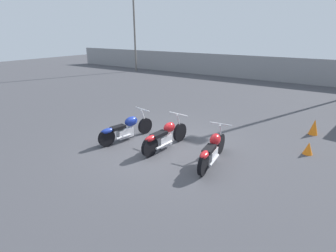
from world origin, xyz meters
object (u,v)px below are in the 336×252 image
light_pole_right (134,11)px  traffic_cone_near (314,127)px  motorcycle_slot_2 (212,150)px  motorcycle_slot_0 (126,129)px  traffic_cone_far (308,148)px  motorcycle_slot_1 (165,136)px

light_pole_right → traffic_cone_near: light_pole_right is taller
motorcycle_slot_2 → traffic_cone_near: (2.05, 3.97, -0.14)m
motorcycle_slot_0 → traffic_cone_near: size_ratio=3.85×
traffic_cone_near → traffic_cone_far: size_ratio=1.48×
motorcycle_slot_2 → traffic_cone_near: motorcycle_slot_2 is taller
motorcycle_slot_1 → traffic_cone_far: size_ratio=5.54×
light_pole_right → traffic_cone_far: 19.27m
motorcycle_slot_1 → motorcycle_slot_0: bearing=-169.2°
motorcycle_slot_1 → traffic_cone_near: size_ratio=3.75×
motorcycle_slot_0 → traffic_cone_far: motorcycle_slot_0 is taller
traffic_cone_near → traffic_cone_far: traffic_cone_near is taller
traffic_cone_far → motorcycle_slot_0: bearing=-157.3°
traffic_cone_near → traffic_cone_far: 1.85m
traffic_cone_near → traffic_cone_far: (0.06, -1.85, -0.09)m
motorcycle_slot_1 → motorcycle_slot_2: (1.62, -0.09, 0.00)m
motorcycle_slot_2 → traffic_cone_far: size_ratio=5.46×
motorcycle_slot_0 → traffic_cone_near: (5.13, 4.02, -0.12)m
light_pole_right → traffic_cone_near: bearing=-29.2°
traffic_cone_far → motorcycle_slot_2: bearing=-134.9°
motorcycle_slot_2 → light_pole_right: bearing=130.6°
light_pole_right → motorcycle_slot_1: size_ratio=4.21×
light_pole_right → motorcycle_slot_1: bearing=-46.8°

